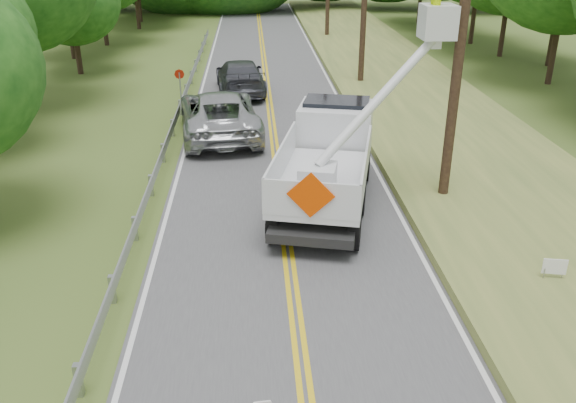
{
  "coord_description": "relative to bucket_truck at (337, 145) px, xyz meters",
  "views": [
    {
      "loc": [
        -0.85,
        -7.76,
        7.8
      ],
      "look_at": [
        0.0,
        6.0,
        1.5
      ],
      "focal_mm": 37.58,
      "sensor_mm": 36.0,
      "label": 1
    }
  ],
  "objects": [
    {
      "name": "tall_grass_verge",
      "position": [
        5.32,
        4.04,
        -1.45
      ],
      "size": [
        7.0,
        96.0,
        0.3
      ],
      "primitive_type": "cube",
      "color": "#556631",
      "rests_on": "ground"
    },
    {
      "name": "road",
      "position": [
        -1.78,
        4.04,
        -1.59
      ],
      "size": [
        7.2,
        96.0,
        0.03
      ],
      "color": "#49484B",
      "rests_on": "ground"
    },
    {
      "name": "suv_silver",
      "position": [
        -3.95,
        6.05,
        -0.67
      ],
      "size": [
        3.73,
        6.8,
        1.81
      ],
      "primitive_type": "imported",
      "rotation": [
        0.0,
        0.0,
        3.26
      ],
      "color": "#A5A8AB",
      "rests_on": "road"
    },
    {
      "name": "yard_sign",
      "position": [
        4.31,
        -6.02,
        -1.02
      ],
      "size": [
        0.55,
        0.13,
        0.8
      ],
      "color": "white",
      "rests_on": "ground"
    },
    {
      "name": "stop_sign_permanent",
      "position": [
        -5.79,
        9.06,
        -0.26
      ],
      "size": [
        0.44,
        0.06,
        2.08
      ],
      "color": "#93959A",
      "rests_on": "ground"
    },
    {
      "name": "guardrail",
      "position": [
        -5.79,
        4.95,
        -1.04
      ],
      "size": [
        0.18,
        48.0,
        0.77
      ],
      "color": "#93959A",
      "rests_on": "ground"
    },
    {
      "name": "bucket_truck",
      "position": [
        0.0,
        0.0,
        0.0
      ],
      "size": [
        5.41,
        7.63,
        7.06
      ],
      "color": "black",
      "rests_on": "road"
    },
    {
      "name": "suv_darkgrey",
      "position": [
        -3.18,
        12.95,
        -0.75
      ],
      "size": [
        2.8,
        5.87,
        1.65
      ],
      "primitive_type": "imported",
      "rotation": [
        0.0,
        0.0,
        3.23
      ],
      "color": "#3D3E46",
      "rests_on": "road"
    }
  ]
}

